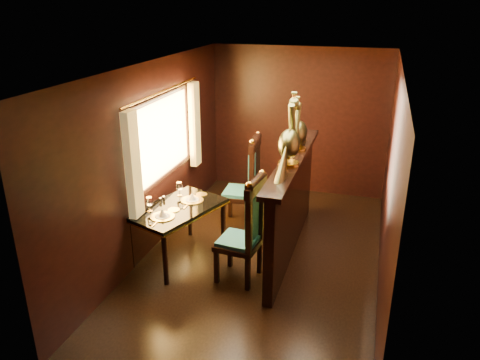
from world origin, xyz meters
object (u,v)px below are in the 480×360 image
at_px(dining_table, 177,212).
at_px(chair_left, 249,227).
at_px(chair_right, 249,179).
at_px(peacock_left, 290,131).
at_px(peacock_right, 299,122).

relative_size(dining_table, chair_left, 1.03).
relative_size(chair_right, peacock_left, 1.68).
distance_m(chair_left, peacock_right, 1.54).
xyz_separation_m(dining_table, chair_right, (0.63, 1.17, 0.08)).
height_order(dining_table, chair_right, chair_right).
bearing_deg(dining_table, peacock_right, 51.60).
bearing_deg(dining_table, peacock_left, 29.30).
relative_size(chair_left, chair_right, 0.97).
xyz_separation_m(dining_table, peacock_right, (1.38, 0.86, 1.07)).
distance_m(peacock_left, peacock_right, 0.63).
bearing_deg(peacock_left, dining_table, -170.48).
height_order(chair_left, chair_right, chair_right).
bearing_deg(dining_table, chair_left, 5.98).
height_order(chair_left, peacock_left, peacock_left).
bearing_deg(chair_left, dining_table, 172.20).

